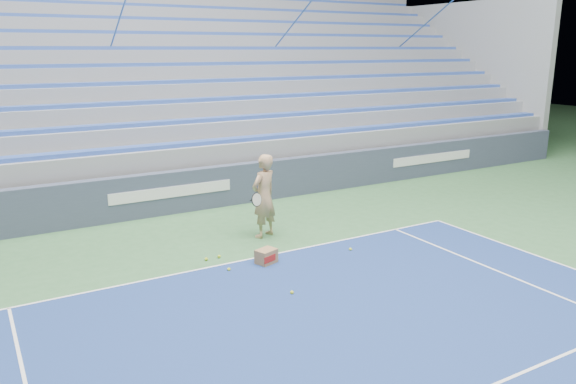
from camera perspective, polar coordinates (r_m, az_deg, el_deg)
The scene contains 9 objects.
sponsor_barrier at distance 14.73m, azimuth -11.87°, elevation -0.05°, with size 30.00×0.32×1.10m.
bleachers at distance 19.89m, azimuth -17.47°, elevation 8.58°, with size 31.00×9.15×7.30m.
tennis_player at distance 12.53m, azimuth -2.47°, elevation -0.41°, with size 1.01×0.96×1.89m.
ball_box at distance 11.19m, azimuth -2.22°, elevation -6.56°, with size 0.46×0.41×0.29m.
tennis_ball_0 at distance 11.96m, azimuth 6.36°, elevation -5.80°, with size 0.07×0.07×0.07m, color #C4D12A.
tennis_ball_1 at distance 10.92m, azimuth -6.02°, elevation -7.82°, with size 0.07×0.07×0.07m, color #C4D12A.
tennis_ball_2 at distance 11.48m, azimuth -8.30°, elevation -6.75°, with size 0.07×0.07×0.07m, color #C4D12A.
tennis_ball_3 at distance 9.89m, azimuth 0.40°, elevation -10.17°, with size 0.07×0.07×0.07m, color #C4D12A.
tennis_ball_4 at distance 11.59m, azimuth -7.01°, elevation -6.51°, with size 0.07×0.07×0.07m, color #C4D12A.
Camera 1 is at (-4.39, 2.29, 4.15)m, focal length 35.00 mm.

